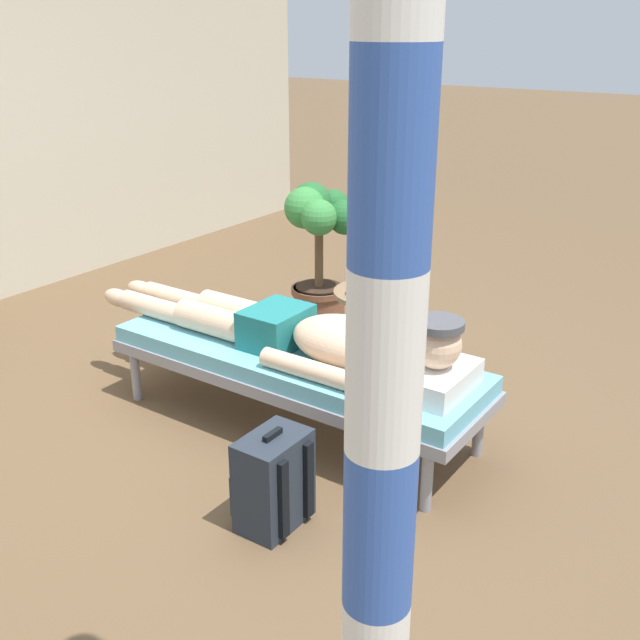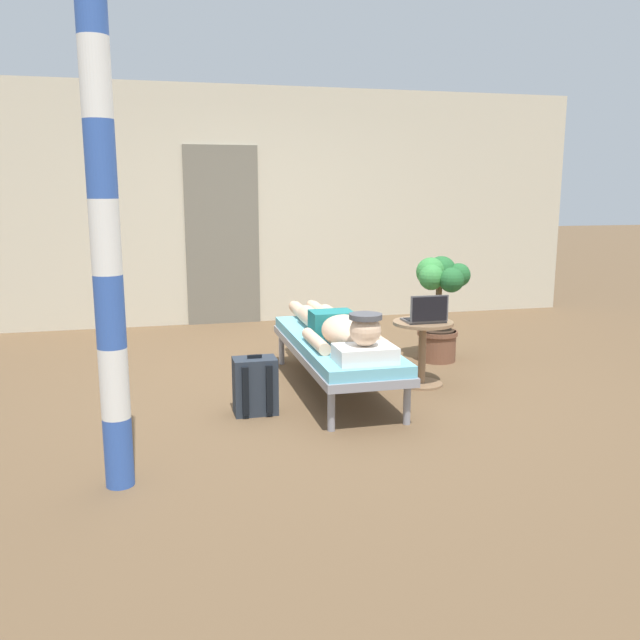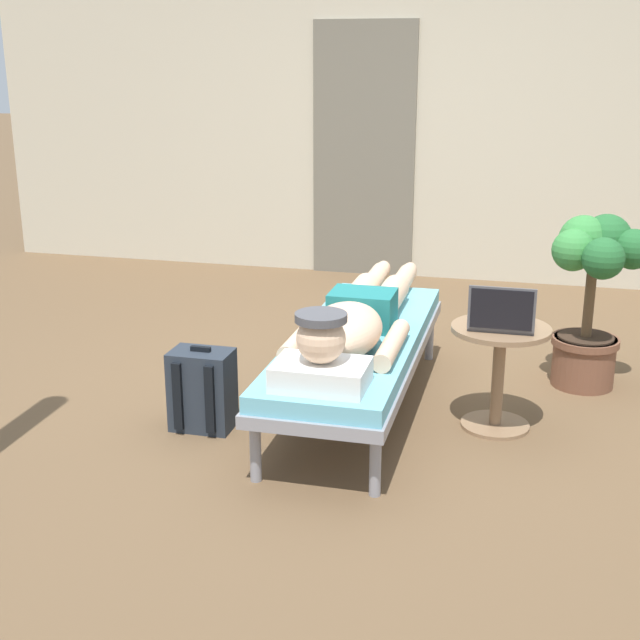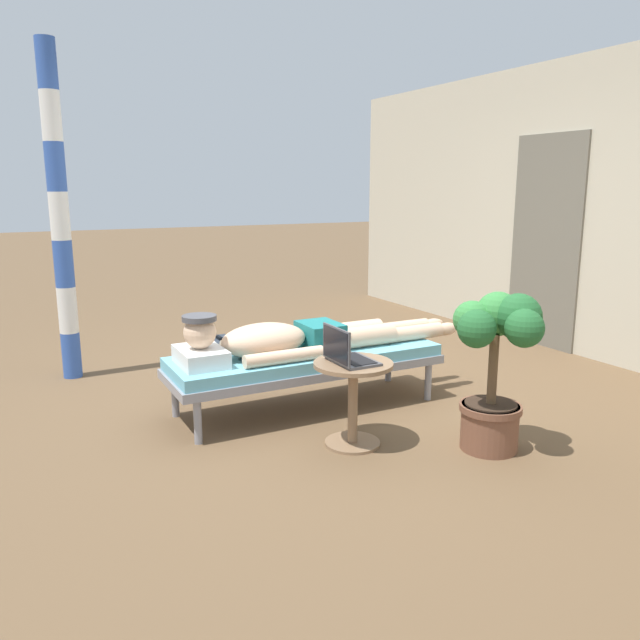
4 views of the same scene
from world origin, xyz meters
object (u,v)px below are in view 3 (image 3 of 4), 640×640
at_px(person_reclining, 354,320).
at_px(backpack, 203,390).
at_px(lounge_chair, 358,347).
at_px(side_table, 499,359).
at_px(laptop, 502,318).
at_px(potted_plant, 593,286).

bearing_deg(person_reclining, backpack, -155.69).
height_order(lounge_chair, side_table, side_table).
bearing_deg(lounge_chair, backpack, -149.83).
relative_size(side_table, backpack, 1.23).
xyz_separation_m(person_reclining, backpack, (-0.69, -0.31, -0.32)).
bearing_deg(laptop, lounge_chair, 172.74).
distance_m(person_reclining, potted_plant, 1.39).
bearing_deg(laptop, side_table, 90.00).
bearing_deg(laptop, person_reclining, 179.90).
height_order(lounge_chair, person_reclining, person_reclining).
bearing_deg(lounge_chair, person_reclining, -90.00).
height_order(side_table, backpack, side_table).
height_order(lounge_chair, potted_plant, potted_plant).
relative_size(person_reclining, potted_plant, 2.28).
height_order(lounge_chair, backpack, backpack).
xyz_separation_m(person_reclining, side_table, (0.71, 0.05, -0.16)).
height_order(backpack, potted_plant, potted_plant).
distance_m(side_table, laptop, 0.23).
relative_size(person_reclining, side_table, 4.15).
distance_m(side_table, potted_plant, 0.86).
xyz_separation_m(backpack, potted_plant, (1.85, 1.07, 0.38)).
bearing_deg(potted_plant, side_table, -122.63).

